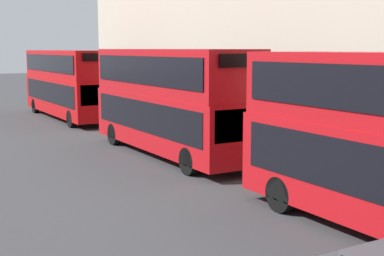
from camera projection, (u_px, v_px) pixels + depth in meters
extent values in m
cylinder|color=black|center=(281.00, 194.00, 14.64)|extent=(0.30, 1.00, 1.00)
cylinder|color=black|center=(340.00, 184.00, 15.76)|extent=(0.30, 1.00, 1.00)
cube|color=#A80F14|center=(171.00, 121.00, 22.36)|extent=(2.55, 10.20, 2.23)
cube|color=#A80F14|center=(170.00, 72.00, 22.06)|extent=(2.50, 10.00, 1.86)
cube|color=black|center=(171.00, 114.00, 22.32)|extent=(2.59, 9.39, 1.25)
cube|color=black|center=(170.00, 70.00, 22.04)|extent=(2.59, 9.39, 1.12)
cube|color=black|center=(241.00, 125.00, 17.96)|extent=(2.17, 0.06, 1.11)
cube|color=black|center=(242.00, 61.00, 17.64)|extent=(1.78, 0.06, 0.45)
cylinder|color=black|center=(189.00, 161.00, 18.95)|extent=(0.30, 1.00, 1.00)
cylinder|color=black|center=(241.00, 155.00, 20.07)|extent=(0.30, 1.00, 1.00)
cylinder|color=black|center=(114.00, 134.00, 24.93)|extent=(0.30, 1.00, 1.00)
cylinder|color=black|center=(157.00, 131.00, 26.05)|extent=(0.30, 1.00, 1.00)
cube|color=#B20C0F|center=(68.00, 95.00, 34.31)|extent=(2.55, 11.33, 2.26)
cube|color=#B20C0F|center=(67.00, 64.00, 34.02)|extent=(2.50, 11.11, 1.74)
cube|color=black|center=(68.00, 91.00, 34.27)|extent=(2.59, 10.43, 1.27)
cube|color=black|center=(67.00, 63.00, 34.01)|extent=(2.59, 10.43, 1.04)
cube|color=black|center=(99.00, 95.00, 29.43)|extent=(2.17, 0.06, 1.13)
cube|color=black|center=(98.00, 57.00, 29.13)|extent=(1.78, 0.06, 0.42)
cylinder|color=black|center=(72.00, 119.00, 30.42)|extent=(0.30, 1.00, 1.00)
cylinder|color=black|center=(109.00, 116.00, 31.54)|extent=(0.30, 1.00, 1.00)
cylinder|color=black|center=(35.00, 106.00, 37.37)|extent=(0.30, 1.00, 1.00)
cylinder|color=black|center=(67.00, 104.00, 38.49)|extent=(0.30, 1.00, 1.00)
cylinder|color=#26262D|center=(120.00, 108.00, 34.16)|extent=(0.36, 0.36, 1.42)
sphere|color=tan|center=(120.00, 95.00, 34.04)|extent=(0.22, 0.22, 0.22)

